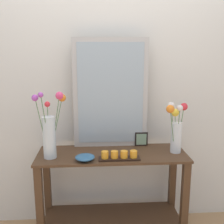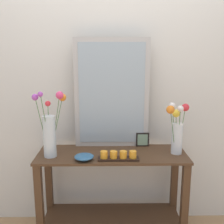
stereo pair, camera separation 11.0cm
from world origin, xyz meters
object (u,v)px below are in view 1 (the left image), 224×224
object	(u,v)px
vase_right	(176,128)
picture_frame_small	(141,139)
console_table	(112,187)
candle_tray	(119,156)
decorative_bowl	(85,157)
mirror_leaning	(111,94)
tall_vase_left	(50,131)

from	to	relation	value
vase_right	picture_frame_small	xyz separation A→B (m)	(-0.25, 0.17, -0.15)
console_table	vase_right	size ratio (longest dim) A/B	2.93
vase_right	candle_tray	distance (m)	0.52
decorative_bowl	picture_frame_small	bearing A→B (deg)	32.08
mirror_leaning	vase_right	size ratio (longest dim) A/B	2.24
mirror_leaning	picture_frame_small	distance (m)	0.48
mirror_leaning	picture_frame_small	bearing A→B (deg)	-3.84
tall_vase_left	picture_frame_small	size ratio (longest dim) A/B	4.35
mirror_leaning	console_table	bearing A→B (deg)	-91.25
console_table	decorative_bowl	size ratio (longest dim) A/B	8.11
console_table	tall_vase_left	world-z (taller)	tall_vase_left
candle_tray	decorative_bowl	world-z (taller)	candle_tray
mirror_leaning	decorative_bowl	xyz separation A→B (m)	(-0.22, -0.32, -0.44)
candle_tray	tall_vase_left	bearing A→B (deg)	172.13
picture_frame_small	decorative_bowl	bearing A→B (deg)	-147.92
tall_vase_left	decorative_bowl	world-z (taller)	tall_vase_left
console_table	decorative_bowl	distance (m)	0.42
vase_right	decorative_bowl	distance (m)	0.77
vase_right	picture_frame_small	size ratio (longest dim) A/B	3.39
candle_tray	picture_frame_small	xyz separation A→B (m)	(0.22, 0.30, 0.03)
picture_frame_small	decorative_bowl	xyz separation A→B (m)	(-0.48, -0.30, -0.04)
console_table	tall_vase_left	size ratio (longest dim) A/B	2.29
mirror_leaning	candle_tray	distance (m)	0.54
console_table	tall_vase_left	distance (m)	0.71
candle_tray	picture_frame_small	distance (m)	0.37
vase_right	candle_tray	bearing A→B (deg)	-165.31
vase_right	picture_frame_small	distance (m)	0.34
tall_vase_left	vase_right	bearing A→B (deg)	2.90
candle_tray	mirror_leaning	bearing A→B (deg)	97.88
console_table	mirror_leaning	bearing A→B (deg)	88.75
console_table	mirror_leaning	size ratio (longest dim) A/B	1.31
mirror_leaning	candle_tray	size ratio (longest dim) A/B	2.92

